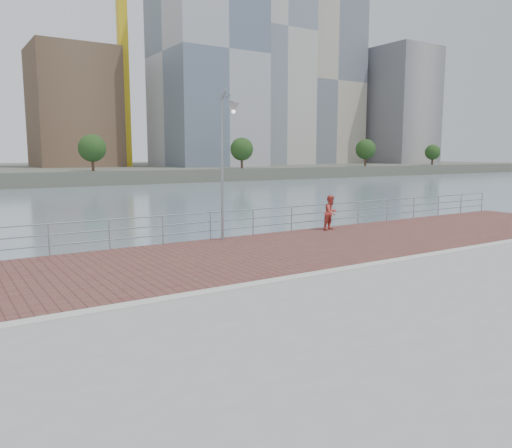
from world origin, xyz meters
TOP-DOWN VIEW (x-y plane):
  - water at (0.00, 0.00)m, footprint 400.00×400.00m
  - seawall at (0.00, -5.00)m, footprint 40.00×24.00m
  - brick_lane at (0.00, 3.60)m, footprint 40.00×6.80m
  - curb at (0.00, 0.00)m, footprint 40.00×0.40m
  - guardrail at (0.00, 7.00)m, footprint 39.06×0.06m
  - street_lamp at (1.31, 6.09)m, footprint 0.41×1.19m
  - bystander at (6.76, 6.21)m, footprint 0.88×0.75m
  - tower_crane at (27.36, 104.00)m, footprint 47.00×2.00m
  - skyline at (31.25, 104.59)m, footprint 233.00×41.00m
  - shoreline_trees at (15.13, 77.00)m, footprint 169.30×5.04m

SIDE VIEW (x-z plane):
  - water at x=0.00m, z-range -2.00..-2.00m
  - seawall at x=0.00m, z-range -2.00..0.00m
  - brick_lane at x=0.00m, z-range 0.00..0.02m
  - curb at x=0.00m, z-range 0.00..0.06m
  - guardrail at x=0.00m, z-range 0.13..1.25m
  - bystander at x=6.76m, z-range 0.02..1.59m
  - street_lamp at x=1.31m, z-range 1.18..6.77m
  - shoreline_trees at x=15.13m, z-range 1.06..7.78m
  - skyline at x=31.25m, z-range -11.56..60.13m
  - tower_crane at x=27.36m, z-range 8.15..58.85m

